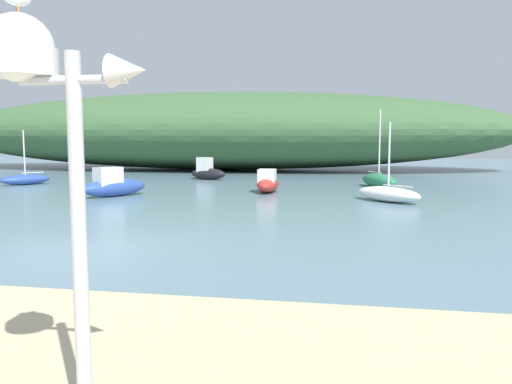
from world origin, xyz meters
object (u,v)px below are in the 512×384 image
object	(u,v)px
motorboat_centre_water	(207,171)
sailboat_outer_mooring	(379,180)
motorboat_far_left	(113,185)
sailboat_off_point	(388,194)
mast_structure	(37,85)
sailboat_by_sandbar	(25,179)
motorboat_east_reach	(268,183)

from	to	relation	value
motorboat_centre_water	sailboat_outer_mooring	xyz separation A→B (m)	(10.37, -3.64, -0.12)
motorboat_far_left	sailboat_outer_mooring	bearing A→B (deg)	27.85
sailboat_off_point	mast_structure	bearing A→B (deg)	-103.06
sailboat_outer_mooring	motorboat_far_left	bearing A→B (deg)	-152.15
motorboat_centre_water	sailboat_off_point	bearing A→B (deg)	-43.40
motorboat_centre_water	motorboat_far_left	bearing A→B (deg)	-98.97
sailboat_by_sandbar	motorboat_centre_water	size ratio (longest dim) A/B	1.18
motorboat_far_left	motorboat_centre_water	bearing A→B (deg)	81.03
motorboat_centre_water	motorboat_east_reach	bearing A→B (deg)	-54.43
sailboat_by_sandbar	mast_structure	bearing A→B (deg)	-55.15
mast_structure	sailboat_by_sandbar	size ratio (longest dim) A/B	1.09
sailboat_off_point	sailboat_by_sandbar	world-z (taller)	sailboat_off_point
mast_structure	sailboat_outer_mooring	world-z (taller)	sailboat_outer_mooring
motorboat_far_left	sailboat_off_point	world-z (taller)	sailboat_off_point
motorboat_centre_water	motorboat_east_reach	world-z (taller)	motorboat_centre_water
sailboat_by_sandbar	sailboat_outer_mooring	world-z (taller)	sailboat_outer_mooring
mast_structure	motorboat_far_left	distance (m)	19.31
motorboat_east_reach	sailboat_outer_mooring	distance (m)	6.34
mast_structure	sailboat_outer_mooring	bearing A→B (deg)	80.26
motorboat_east_reach	sailboat_outer_mooring	xyz separation A→B (m)	(5.43, 3.27, -0.06)
motorboat_east_reach	sailboat_outer_mooring	world-z (taller)	sailboat_outer_mooring
mast_structure	motorboat_centre_water	distance (m)	28.24
sailboat_off_point	motorboat_centre_water	distance (m)	14.28
mast_structure	motorboat_east_reach	world-z (taller)	mast_structure
mast_structure	motorboat_centre_water	xyz separation A→B (m)	(-6.29, 27.42, -2.46)
sailboat_off_point	sailboat_outer_mooring	distance (m)	6.17
motorboat_east_reach	motorboat_far_left	bearing A→B (deg)	-154.99
motorboat_far_left	sailboat_off_point	size ratio (longest dim) A/B	1.00
motorboat_east_reach	motorboat_centre_water	bearing A→B (deg)	125.57
motorboat_far_left	mast_structure	bearing A→B (deg)	-65.77
sailboat_by_sandbar	motorboat_far_left	bearing A→B (deg)	-31.68
sailboat_off_point	sailboat_outer_mooring	world-z (taller)	sailboat_outer_mooring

